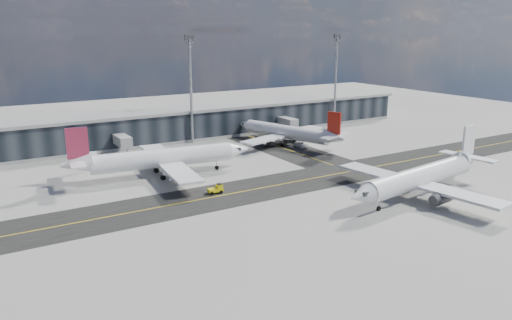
# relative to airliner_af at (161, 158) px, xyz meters

# --- Properties ---
(ground) EXTENTS (300.00, 300.00, 0.00)m
(ground) POSITION_rel_airliner_af_xyz_m (18.91, -22.04, -3.91)
(ground) COLOR gray
(ground) RESTS_ON ground
(taxiway_lanes) EXTENTS (180.00, 63.00, 0.03)m
(taxiway_lanes) POSITION_rel_airliner_af_xyz_m (22.82, -11.30, -3.90)
(taxiway_lanes) COLOR black
(taxiway_lanes) RESTS_ON ground
(terminal_concourse) EXTENTS (152.00, 19.80, 8.80)m
(terminal_concourse) POSITION_rel_airliner_af_xyz_m (18.95, 32.89, 0.18)
(terminal_concourse) COLOR black
(terminal_concourse) RESTS_ON ground
(floodlight_masts) EXTENTS (102.50, 0.70, 28.90)m
(floodlight_masts) POSITION_rel_airliner_af_xyz_m (18.91, 25.96, 11.70)
(floodlight_masts) COLOR gray
(floodlight_masts) RESTS_ON ground
(airliner_af) EXTENTS (39.96, 34.15, 11.83)m
(airliner_af) POSITION_rel_airliner_af_xyz_m (0.00, 0.00, 0.00)
(airliner_af) COLOR white
(airliner_af) RESTS_ON ground
(airliner_redtail) EXTENTS (30.07, 34.89, 10.54)m
(airliner_redtail) POSITION_rel_airliner_af_xyz_m (40.00, 10.62, -0.43)
(airliner_redtail) COLOR white
(airliner_redtail) RESTS_ON ground
(airliner_near) EXTENTS (39.17, 33.51, 11.60)m
(airliner_near) POSITION_rel_airliner_af_xyz_m (36.51, -37.74, -0.07)
(airliner_near) COLOR silver
(airliner_near) RESTS_ON ground
(baggage_tug) EXTENTS (2.98, 1.74, 1.78)m
(baggage_tug) POSITION_rel_airliner_af_xyz_m (4.86, -16.35, -3.02)
(baggage_tug) COLOR yellow
(baggage_tug) RESTS_ON ground
(service_van) EXTENTS (2.92, 5.19, 1.37)m
(service_van) POSITION_rel_airliner_af_xyz_m (41.54, 6.48, -3.22)
(service_van) COLOR white
(service_van) RESTS_ON ground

